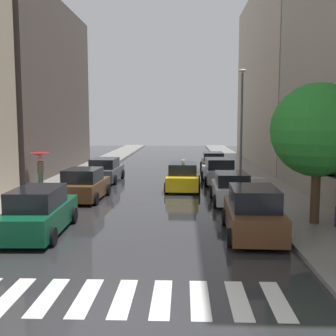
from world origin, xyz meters
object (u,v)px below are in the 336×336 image
Objects in this scene: parked_car_left_third at (105,171)px; parked_car_right_second at (231,189)px; parked_car_right_nearest at (253,213)px; taxi_midroad at (183,177)px; pedestrian_foreground at (40,161)px; parked_car_left_second at (84,185)px; parked_car_right_third at (219,171)px; lamp_post_right at (242,116)px; parked_car_left_nearest at (39,212)px; parked_car_right_fourth at (213,162)px; street_tree_right at (318,130)px.

parked_car_left_third is 1.11× the size of parked_car_right_second.
parked_car_right_nearest reaches higher than parked_car_left_third.
parked_car_left_third is 0.96× the size of taxi_midroad.
parked_car_left_third is 2.15× the size of pedestrian_foreground.
parked_car_right_second is at bearing -47.90° from pedestrian_foreground.
parked_car_right_second is at bearing -91.09° from parked_car_left_second.
parked_car_right_third is at bearing -91.75° from parked_car_left_third.
parked_car_left_second is 1.95× the size of pedestrian_foreground.
parked_car_right_second is 0.53× the size of lamp_post_right.
parked_car_left_nearest is 1.02× the size of taxi_midroad.
parked_car_right_nearest is at bearing -147.69° from parked_car_left_third.
parked_car_right_nearest is 1.01× the size of parked_car_right_fourth.
parked_car_right_second is (-0.08, 6.11, -0.10)m from parked_car_right_nearest.
parked_car_right_fourth is at bearing -50.90° from parked_car_left_third.
parked_car_left_third is 10.40m from lamp_post_right.
parked_car_left_nearest is 7.82m from parked_car_right_nearest.
lamp_post_right is (9.45, 15.15, 3.70)m from parked_car_left_nearest.
parked_car_left_third is 9.83m from parked_car_right_fourth.
pedestrian_foreground is (-3.33, 2.97, 0.98)m from parked_car_left_second.
parked_car_left_second is at bearing 127.11° from parked_car_right_third.
parked_car_left_third is at bearing -1.85° from parked_car_left_nearest.
parked_car_left_third is (-0.06, 13.25, -0.06)m from parked_car_left_nearest.
taxi_midroad is 0.86× the size of street_tree_right.
taxi_midroad is 8.64m from pedestrian_foreground.
parked_car_left_second is 10.18m from parked_car_right_nearest.
street_tree_right is at bearing -84.21° from parked_car_left_nearest.
parked_car_right_third is (7.60, 6.21, -0.00)m from parked_car_left_second.
parked_car_right_nearest is 12.81m from parked_car_right_third.
lamp_post_right is at bearing -77.06° from parked_car_left_third.
taxi_midroad is 10.63m from street_tree_right.
parked_car_left_second is at bearing 86.50° from parked_car_right_second.
parked_car_right_third is (-0.15, 12.81, -0.06)m from parked_car_right_nearest.
parked_car_left_third is at bearing 62.34° from taxi_midroad.
parked_car_right_second is 6.20m from street_tree_right.
parked_car_right_nearest is 19.25m from parked_car_right_fourth.
parked_car_right_third is at bearing -40.88° from taxi_midroad.
parked_car_left_second is at bearing 126.64° from taxi_midroad.
pedestrian_foreground is (-10.94, -3.24, 0.98)m from parked_car_right_third.
lamp_post_right is at bearing -34.04° from parked_car_left_nearest.
parked_car_left_nearest is at bearing -178.17° from parked_car_left_third.
taxi_midroad is (-2.52, 10.24, -0.07)m from parked_car_right_nearest.
lamp_post_right is (4.15, 4.93, 3.74)m from taxi_midroad.
parked_car_right_third is 0.58× the size of lamp_post_right.
taxi_midroad is at bearing -29.49° from parked_car_left_nearest.
parked_car_left_second is 7.69m from parked_car_right_second.
pedestrian_foreground is (-8.56, -0.67, 0.99)m from taxi_midroad.
parked_car_left_third is at bearing 131.79° from street_tree_right.
parked_car_left_nearest reaches higher than parked_car_right_fourth.
pedestrian_foreground reaches higher than parked_car_left_nearest.
street_tree_right is at bearing -60.97° from pedestrian_foreground.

